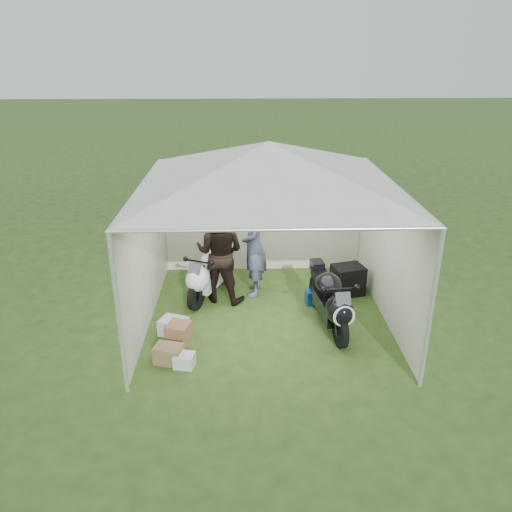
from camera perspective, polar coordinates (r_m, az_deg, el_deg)
The scene contains 12 objects.
ground at distance 8.72m, azimuth 1.31°, elevation -6.83°, with size 80.00×80.00×0.00m, color #2B4517.
canopy_tent at distance 7.81m, azimuth 1.46°, elevation 9.96°, with size 5.66×5.66×3.00m.
motorcycle_white at distance 9.19m, azimuth -5.38°, elevation -1.86°, with size 0.91×1.69×0.88m.
motorcycle_black at distance 8.21m, azimuth 8.52°, elevation -4.96°, with size 0.57×1.89×0.93m.
paddock_stand at distance 9.11m, azimuth 6.78°, elevation -4.67°, with size 0.34×0.21×0.26m, color blue.
person_dark_jacket at distance 8.90m, azimuth -4.15°, elevation 0.40°, with size 0.90×0.70×1.86m, color black.
person_blue_jacket at distance 9.10m, azimuth -0.19°, elevation 1.17°, with size 0.70×0.46×1.91m, color slate.
equipment_box at distance 9.51m, azimuth 10.43°, elevation -2.70°, with size 0.56×0.44×0.56m, color black.
crate_0 at distance 8.22m, azimuth -9.39°, elevation -8.00°, with size 0.42×0.33×0.28m, color #B7BCC1.
crate_1 at distance 8.05m, azimuth -8.80°, elevation -8.60°, with size 0.34×0.34×0.30m, color brown.
crate_2 at distance 7.47m, azimuth -8.18°, elevation -11.72°, with size 0.28×0.24×0.21m, color silver.
crate_3 at distance 7.58m, azimuth -9.92°, elevation -10.97°, with size 0.41×0.29×0.27m, color brown.
Camera 1 is at (-0.42, -7.57, 4.30)m, focal length 35.00 mm.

